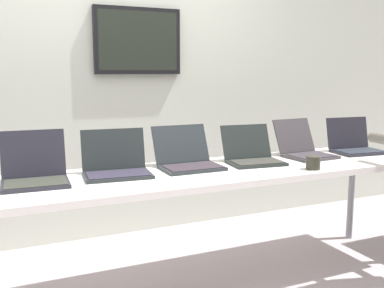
{
  "coord_description": "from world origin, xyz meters",
  "views": [
    {
      "loc": [
        -0.86,
        -2.41,
        1.34
      ],
      "look_at": [
        0.22,
        -0.0,
        0.92
      ],
      "focal_mm": 41.56,
      "sensor_mm": 36.0,
      "label": 1
    }
  ],
  "objects_px": {
    "workbench": "(159,182)",
    "laptop_station_5": "(304,148)",
    "laptop_station_1": "(35,172)",
    "laptop_station_6": "(355,144)",
    "laptop_station_2": "(116,165)",
    "laptop_station_4": "(252,154)",
    "laptop_station_3": "(188,158)",
    "coffee_mug": "(313,163)"
  },
  "relations": [
    {
      "from": "laptop_station_2",
      "to": "laptop_station_4",
      "type": "distance_m",
      "value": 0.92
    },
    {
      "from": "laptop_station_1",
      "to": "laptop_station_3",
      "type": "height_order",
      "value": "laptop_station_1"
    },
    {
      "from": "laptop_station_3",
      "to": "coffee_mug",
      "type": "bearing_deg",
      "value": -28.05
    },
    {
      "from": "workbench",
      "to": "laptop_station_5",
      "type": "bearing_deg",
      "value": 6.08
    },
    {
      "from": "workbench",
      "to": "laptop_station_6",
      "type": "relative_size",
      "value": 9.56
    },
    {
      "from": "laptop_station_1",
      "to": "laptop_station_4",
      "type": "xyz_separation_m",
      "value": [
        1.37,
        -0.0,
        -0.01
      ]
    },
    {
      "from": "workbench",
      "to": "laptop_station_2",
      "type": "relative_size",
      "value": 9.13
    },
    {
      "from": "laptop_station_4",
      "to": "laptop_station_6",
      "type": "height_order",
      "value": "laptop_station_6"
    },
    {
      "from": "laptop_station_2",
      "to": "laptop_station_5",
      "type": "distance_m",
      "value": 1.38
    },
    {
      "from": "workbench",
      "to": "laptop_station_2",
      "type": "distance_m",
      "value": 0.27
    },
    {
      "from": "laptop_station_3",
      "to": "laptop_station_5",
      "type": "xyz_separation_m",
      "value": [
        0.91,
        0.01,
        0.0
      ]
    },
    {
      "from": "laptop_station_1",
      "to": "laptop_station_2",
      "type": "distance_m",
      "value": 0.45
    },
    {
      "from": "workbench",
      "to": "laptop_station_6",
      "type": "xyz_separation_m",
      "value": [
        1.61,
        0.11,
        0.1
      ]
    },
    {
      "from": "laptop_station_3",
      "to": "laptop_station_6",
      "type": "relative_size",
      "value": 0.96
    },
    {
      "from": "laptop_station_1",
      "to": "laptop_station_6",
      "type": "bearing_deg",
      "value": 0.62
    },
    {
      "from": "laptop_station_4",
      "to": "laptop_station_5",
      "type": "distance_m",
      "value": 0.46
    },
    {
      "from": "laptop_station_4",
      "to": "laptop_station_6",
      "type": "distance_m",
      "value": 0.92
    },
    {
      "from": "laptop_station_2",
      "to": "coffee_mug",
      "type": "bearing_deg",
      "value": -16.71
    },
    {
      "from": "laptop_station_6",
      "to": "laptop_station_3",
      "type": "bearing_deg",
      "value": 179.55
    },
    {
      "from": "laptop_station_6",
      "to": "laptop_station_2",
      "type": "bearing_deg",
      "value": -179.69
    },
    {
      "from": "workbench",
      "to": "laptop_station_3",
      "type": "relative_size",
      "value": 9.93
    },
    {
      "from": "laptop_station_2",
      "to": "workbench",
      "type": "bearing_deg",
      "value": -22.99
    },
    {
      "from": "laptop_station_5",
      "to": "laptop_station_3",
      "type": "bearing_deg",
      "value": -179.67
    },
    {
      "from": "coffee_mug",
      "to": "laptop_station_5",
      "type": "bearing_deg",
      "value": 59.25
    },
    {
      "from": "laptop_station_4",
      "to": "laptop_station_2",
      "type": "bearing_deg",
      "value": 178.98
    },
    {
      "from": "laptop_station_5",
      "to": "laptop_station_6",
      "type": "xyz_separation_m",
      "value": [
        0.46,
        -0.02,
        0.0
      ]
    },
    {
      "from": "laptop_station_2",
      "to": "laptop_station_3",
      "type": "relative_size",
      "value": 1.09
    },
    {
      "from": "laptop_station_6",
      "to": "coffee_mug",
      "type": "height_order",
      "value": "laptop_station_6"
    },
    {
      "from": "laptop_station_1",
      "to": "coffee_mug",
      "type": "xyz_separation_m",
      "value": [
        1.61,
        -0.33,
        -0.02
      ]
    },
    {
      "from": "laptop_station_6",
      "to": "workbench",
      "type": "bearing_deg",
      "value": -176.22
    },
    {
      "from": "laptop_station_2",
      "to": "laptop_station_4",
      "type": "bearing_deg",
      "value": -1.02
    },
    {
      "from": "laptop_station_2",
      "to": "laptop_station_6",
      "type": "distance_m",
      "value": 1.83
    },
    {
      "from": "laptop_station_4",
      "to": "coffee_mug",
      "type": "xyz_separation_m",
      "value": [
        0.24,
        -0.33,
        -0.01
      ]
    },
    {
      "from": "workbench",
      "to": "laptop_station_5",
      "type": "distance_m",
      "value": 1.16
    },
    {
      "from": "laptop_station_3",
      "to": "coffee_mug",
      "type": "xyz_separation_m",
      "value": [
        0.69,
        -0.37,
        -0.02
      ]
    },
    {
      "from": "workbench",
      "to": "laptop_station_5",
      "type": "xyz_separation_m",
      "value": [
        1.15,
        0.12,
        0.1
      ]
    },
    {
      "from": "laptop_station_4",
      "to": "laptop_station_6",
      "type": "relative_size",
      "value": 0.98
    },
    {
      "from": "laptop_station_5",
      "to": "coffee_mug",
      "type": "xyz_separation_m",
      "value": [
        -0.22,
        -0.37,
        -0.02
      ]
    },
    {
      "from": "laptop_station_1",
      "to": "workbench",
      "type": "bearing_deg",
      "value": -6.85
    },
    {
      "from": "laptop_station_4",
      "to": "laptop_station_6",
      "type": "bearing_deg",
      "value": 1.64
    },
    {
      "from": "laptop_station_5",
      "to": "laptop_station_2",
      "type": "bearing_deg",
      "value": -178.91
    },
    {
      "from": "workbench",
      "to": "laptop_station_1",
      "type": "bearing_deg",
      "value": 173.15
    }
  ]
}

